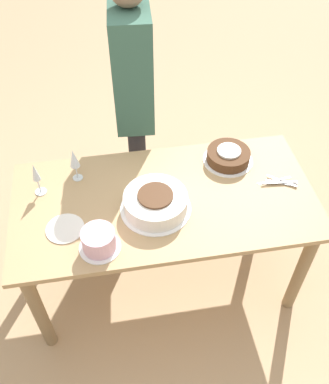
{
  "coord_description": "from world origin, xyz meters",
  "views": [
    {
      "loc": [
        0.25,
        1.5,
        2.44
      ],
      "look_at": [
        0.0,
        0.0,
        0.81
      ],
      "focal_mm": 40.0,
      "sensor_mm": 36.0,
      "label": 1
    }
  ],
  "objects_px": {
    "cake_center_white": "(156,202)",
    "wine_glass_far": "(36,174)",
    "person_cutting": "(133,88)",
    "cake_front_chocolate": "(228,156)",
    "cake_back_decorated": "(99,241)",
    "wine_glass_near": "(74,159)"
  },
  "relations": [
    {
      "from": "cake_back_decorated",
      "to": "person_cutting",
      "type": "distance_m",
      "value": 0.99
    },
    {
      "from": "cake_front_chocolate",
      "to": "wine_glass_far",
      "type": "height_order",
      "value": "wine_glass_far"
    },
    {
      "from": "cake_front_chocolate",
      "to": "person_cutting",
      "type": "xyz_separation_m",
      "value": [
        0.48,
        -0.44,
        0.22
      ]
    },
    {
      "from": "cake_front_chocolate",
      "to": "wine_glass_near",
      "type": "height_order",
      "value": "wine_glass_near"
    },
    {
      "from": "cake_front_chocolate",
      "to": "wine_glass_far",
      "type": "relative_size",
      "value": 1.41
    },
    {
      "from": "person_cutting",
      "to": "cake_back_decorated",
      "type": "bearing_deg",
      "value": -12.62
    },
    {
      "from": "wine_glass_far",
      "to": "person_cutting",
      "type": "xyz_separation_m",
      "value": [
        -0.57,
        -0.51,
        0.12
      ]
    },
    {
      "from": "cake_back_decorated",
      "to": "wine_glass_far",
      "type": "xyz_separation_m",
      "value": [
        0.29,
        -0.42,
        0.08
      ]
    },
    {
      "from": "wine_glass_far",
      "to": "person_cutting",
      "type": "bearing_deg",
      "value": -138.16
    },
    {
      "from": "person_cutting",
      "to": "cake_center_white",
      "type": "bearing_deg",
      "value": 5.64
    },
    {
      "from": "cake_center_white",
      "to": "wine_glass_near",
      "type": "distance_m",
      "value": 0.5
    },
    {
      "from": "cake_center_white",
      "to": "wine_glass_far",
      "type": "height_order",
      "value": "wine_glass_far"
    },
    {
      "from": "cake_center_white",
      "to": "wine_glass_near",
      "type": "relative_size",
      "value": 1.82
    },
    {
      "from": "cake_center_white",
      "to": "person_cutting",
      "type": "bearing_deg",
      "value": -88.62
    },
    {
      "from": "cake_front_chocolate",
      "to": "wine_glass_far",
      "type": "distance_m",
      "value": 1.06
    },
    {
      "from": "cake_front_chocolate",
      "to": "wine_glass_near",
      "type": "xyz_separation_m",
      "value": [
        0.86,
        0.0,
        0.1
      ]
    },
    {
      "from": "cake_center_white",
      "to": "wine_glass_far",
      "type": "distance_m",
      "value": 0.63
    },
    {
      "from": "cake_front_chocolate",
      "to": "cake_back_decorated",
      "type": "bearing_deg",
      "value": 32.81
    },
    {
      "from": "wine_glass_far",
      "to": "person_cutting",
      "type": "height_order",
      "value": "person_cutting"
    },
    {
      "from": "cake_center_white",
      "to": "cake_front_chocolate",
      "type": "distance_m",
      "value": 0.55
    },
    {
      "from": "person_cutting",
      "to": "wine_glass_near",
      "type": "bearing_deg",
      "value": -36.23
    },
    {
      "from": "wine_glass_near",
      "to": "wine_glass_far",
      "type": "distance_m",
      "value": 0.21
    }
  ]
}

